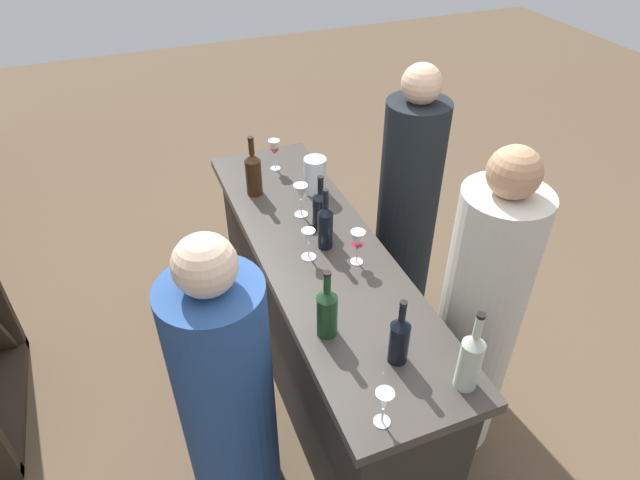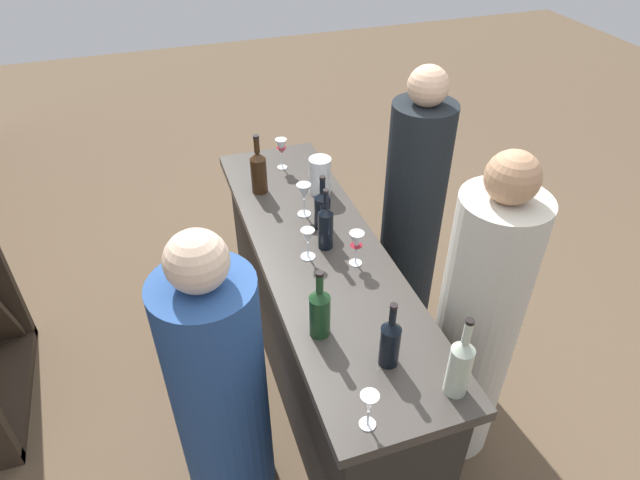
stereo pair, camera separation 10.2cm
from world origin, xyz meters
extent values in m
plane|color=brown|center=(0.00, 0.00, 0.00)|extent=(12.00, 12.00, 0.00)
cube|color=#2A2723|center=(0.00, 0.00, 0.44)|extent=(1.94, 0.48, 0.87)
cube|color=#3D3833|center=(0.00, 0.00, 0.90)|extent=(2.02, 0.56, 0.05)
cube|color=#33281E|center=(0.43, 1.65, 0.03)|extent=(0.92, 0.28, 0.06)
cylinder|color=#B7C6B2|center=(-0.89, -0.19, 1.02)|extent=(0.08, 0.08, 0.20)
cone|color=#B7C6B2|center=(-0.89, -0.19, 1.14)|extent=(0.08, 0.08, 0.04)
cylinder|color=#B7C6B2|center=(-0.89, -0.19, 1.20)|extent=(0.03, 0.03, 0.08)
cylinder|color=black|center=(-0.89, -0.19, 1.25)|extent=(0.03, 0.03, 0.01)
cylinder|color=black|center=(-0.70, -0.02, 1.01)|extent=(0.07, 0.07, 0.17)
cone|color=black|center=(-0.70, -0.02, 1.10)|extent=(0.07, 0.07, 0.03)
cylinder|color=black|center=(-0.70, -0.02, 1.16)|extent=(0.03, 0.03, 0.07)
cylinder|color=black|center=(-0.70, -0.02, 1.20)|extent=(0.03, 0.03, 0.01)
cylinder|color=#193D1E|center=(-0.49, 0.17, 1.01)|extent=(0.08, 0.08, 0.18)
cone|color=#193D1E|center=(-0.49, 0.17, 1.12)|extent=(0.08, 0.08, 0.03)
cylinder|color=#193D1E|center=(-0.49, 0.17, 1.17)|extent=(0.03, 0.03, 0.07)
cylinder|color=black|center=(-0.49, 0.17, 1.21)|extent=(0.03, 0.03, 0.01)
cylinder|color=black|center=(0.01, -0.03, 1.01)|extent=(0.07, 0.07, 0.18)
cone|color=black|center=(0.01, -0.03, 1.12)|extent=(0.07, 0.07, 0.03)
cylinder|color=black|center=(0.01, -0.03, 1.17)|extent=(0.02, 0.02, 0.08)
cylinder|color=black|center=(0.01, -0.03, 1.22)|extent=(0.03, 0.03, 0.01)
cylinder|color=black|center=(0.16, -0.06, 1.00)|extent=(0.08, 0.08, 0.17)
cone|color=black|center=(0.16, -0.06, 1.10)|extent=(0.08, 0.08, 0.03)
cylinder|color=black|center=(0.16, -0.06, 1.15)|extent=(0.03, 0.03, 0.07)
cylinder|color=black|center=(0.16, -0.06, 1.19)|extent=(0.03, 0.03, 0.01)
cylinder|color=#331E0F|center=(0.56, 0.14, 1.02)|extent=(0.08, 0.08, 0.19)
cone|color=#331E0F|center=(0.56, 0.14, 1.13)|extent=(0.08, 0.08, 0.04)
cylinder|color=#331E0F|center=(0.56, 0.14, 1.19)|extent=(0.03, 0.03, 0.08)
cylinder|color=black|center=(0.56, 0.14, 1.24)|extent=(0.03, 0.03, 0.01)
cylinder|color=white|center=(-0.15, -0.11, 0.92)|extent=(0.06, 0.06, 0.00)
cylinder|color=white|center=(-0.15, -0.11, 0.96)|extent=(0.01, 0.01, 0.07)
cone|color=white|center=(-0.15, -0.11, 1.04)|extent=(0.06, 0.06, 0.09)
cone|color=maroon|center=(-0.15, -0.11, 1.01)|extent=(0.05, 0.05, 0.02)
cylinder|color=white|center=(0.77, -0.03, 0.92)|extent=(0.06, 0.06, 0.00)
cylinder|color=white|center=(0.77, -0.03, 0.97)|extent=(0.01, 0.01, 0.08)
cone|color=white|center=(0.77, -0.03, 1.05)|extent=(0.06, 0.06, 0.09)
cone|color=maroon|center=(0.77, -0.03, 1.03)|extent=(0.05, 0.05, 0.04)
cylinder|color=white|center=(0.29, -0.01, 0.92)|extent=(0.07, 0.07, 0.00)
cylinder|color=white|center=(0.29, -0.01, 0.97)|extent=(0.01, 0.01, 0.08)
cone|color=white|center=(0.29, -0.01, 1.05)|extent=(0.07, 0.07, 0.08)
cylinder|color=white|center=(-0.04, 0.07, 0.92)|extent=(0.07, 0.07, 0.00)
cylinder|color=white|center=(-0.04, 0.07, 0.96)|extent=(0.01, 0.01, 0.08)
cone|color=white|center=(-0.04, 0.07, 1.04)|extent=(0.06, 0.06, 0.07)
cylinder|color=white|center=(-0.92, 0.15, 0.92)|extent=(0.06, 0.06, 0.00)
cylinder|color=white|center=(-0.92, 0.15, 0.96)|extent=(0.01, 0.01, 0.06)
cone|color=white|center=(-0.92, 0.15, 1.03)|extent=(0.06, 0.06, 0.08)
cylinder|color=silver|center=(0.46, -0.16, 1.02)|extent=(0.12, 0.12, 0.19)
cylinder|color=black|center=(0.30, -0.62, 0.71)|extent=(0.37, 0.37, 1.41)
sphere|color=#D8AD8C|center=(0.30, -0.62, 1.50)|extent=(0.20, 0.20, 0.20)
cylinder|color=beige|center=(-0.51, -0.53, 0.70)|extent=(0.41, 0.41, 1.40)
sphere|color=tan|center=(-0.51, -0.53, 1.48)|extent=(0.20, 0.20, 0.20)
cylinder|color=#284C8C|center=(-0.41, 0.57, 0.61)|extent=(0.50, 0.50, 1.22)
sphere|color=beige|center=(-0.41, 0.57, 1.32)|extent=(0.22, 0.22, 0.22)
camera|label=1|loc=(-1.83, 0.72, 2.46)|focal=30.90mm
camera|label=2|loc=(-1.86, 0.63, 2.46)|focal=30.90mm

